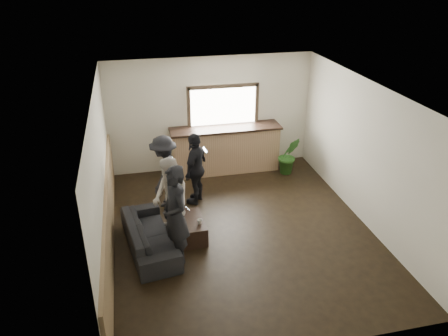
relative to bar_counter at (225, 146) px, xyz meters
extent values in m
cube|color=black|center=(-0.30, -2.70, -0.64)|extent=(5.00, 6.00, 0.01)
cube|color=silver|center=(-0.30, -2.70, 2.16)|extent=(5.00, 6.00, 0.01)
cube|color=beige|center=(-0.30, 0.30, 0.76)|extent=(5.00, 0.01, 2.80)
cube|color=beige|center=(-0.30, -5.70, 0.76)|extent=(5.00, 0.01, 2.80)
cube|color=beige|center=(-2.80, -2.70, 0.76)|extent=(0.01, 6.00, 2.80)
cube|color=beige|center=(2.20, -2.70, 0.76)|extent=(0.01, 6.00, 2.80)
cube|color=#997B56|center=(-2.77, -2.70, -0.09)|extent=(0.06, 5.90, 1.10)
cube|color=#A07857|center=(0.00, -0.02, -0.09)|extent=(2.60, 0.60, 1.10)
cube|color=black|center=(0.00, -0.02, 0.48)|extent=(2.70, 0.68, 0.05)
cube|color=white|center=(0.00, 0.26, 0.96)|extent=(1.60, 0.06, 0.90)
cube|color=#3F3326|center=(0.00, 0.23, 1.45)|extent=(1.72, 0.08, 0.08)
cube|color=#3F3326|center=(-0.84, 0.23, 0.96)|extent=(0.08, 0.08, 1.06)
cube|color=#3F3326|center=(0.84, 0.23, 0.96)|extent=(0.08, 0.08, 1.06)
imported|color=black|center=(-2.08, -2.89, -0.36)|extent=(1.02, 2.00, 0.56)
cube|color=black|center=(-1.28, -2.70, -0.45)|extent=(0.51, 0.87, 0.38)
imported|color=silver|center=(-1.42, -2.52, -0.21)|extent=(0.18, 0.18, 0.11)
imported|color=silver|center=(-1.14, -2.88, -0.22)|extent=(0.13, 0.13, 0.09)
imported|color=#2D6623|center=(1.48, -0.50, -0.17)|extent=(0.53, 0.43, 0.95)
imported|color=black|center=(-1.63, -3.33, 0.27)|extent=(0.61, 0.76, 1.81)
cube|color=black|center=(-1.42, -3.26, 0.35)|extent=(0.11, 0.10, 0.12)
cube|color=silver|center=(-1.42, -3.27, 0.36)|extent=(0.09, 0.08, 0.11)
imported|color=#BAB1A8|center=(-1.63, -2.57, 0.16)|extent=(0.81, 0.92, 1.60)
cube|color=black|center=(-1.42, -2.50, 0.31)|extent=(0.11, 0.10, 0.12)
cube|color=silver|center=(-1.42, -2.51, 0.31)|extent=(0.09, 0.08, 0.11)
imported|color=black|center=(-1.63, -1.36, 0.15)|extent=(0.92, 1.16, 1.58)
cube|color=black|center=(-1.42, -1.44, 0.42)|extent=(0.11, 0.10, 0.12)
cube|color=silver|center=(-1.42, -1.45, 0.43)|extent=(0.09, 0.09, 0.11)
imported|color=black|center=(-0.96, -1.39, 0.16)|extent=(0.82, 1.00, 1.60)
cube|color=black|center=(-0.77, -1.50, 0.62)|extent=(0.12, 0.11, 0.12)
cube|color=silver|center=(-0.77, -1.51, 0.62)|extent=(0.10, 0.09, 0.11)
camera|label=1|loc=(-2.20, -9.66, 4.23)|focal=35.00mm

